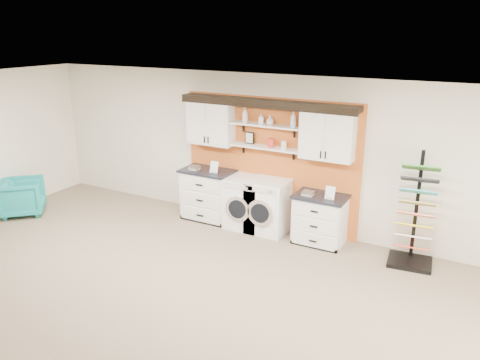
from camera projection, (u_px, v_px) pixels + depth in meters
The scene contains 22 objects.
floor at pixel (127, 338), 5.63m from camera, with size 10.00×10.00×0.00m, color #8E745F.
ceiling at pixel (107, 106), 4.76m from camera, with size 10.00×10.00×0.00m, color white.
wall_back at pixel (270, 152), 8.53m from camera, with size 10.00×10.00×0.00m, color beige.
accent_panel at pixel (269, 163), 8.57m from camera, with size 3.40×0.07×2.40m, color #BB5720.
upper_cabinet_left at pixel (211, 122), 8.72m from camera, with size 0.90×0.35×0.84m.
upper_cabinet_right at pixel (328, 135), 7.70m from camera, with size 0.90×0.35×0.84m.
shelf_lower at pixel (266, 147), 8.33m from camera, with size 1.32×0.28×0.03m, color white.
shelf_upper at pixel (266, 125), 8.20m from camera, with size 1.32×0.28×0.03m, color white.
crown_molding at pixel (267, 102), 8.09m from camera, with size 3.30×0.41×0.13m.
picture_frame at pixel (249, 138), 8.49m from camera, with size 0.18×0.02×0.22m.
canister_red at pixel (271, 143), 8.25m from camera, with size 0.11×0.11×0.16m, color red.
canister_cream at pixel (284, 145), 8.14m from camera, with size 0.10×0.10×0.14m, color silver.
base_cabinet_left at pixel (208, 194), 9.03m from camera, with size 1.01×0.66×0.99m.
base_cabinet_right at pixel (320, 219), 8.02m from camera, with size 0.89×0.66×0.87m.
washer at pixel (246, 202), 8.65m from camera, with size 0.69×0.71×0.96m.
dryer at pixel (268, 206), 8.44m from camera, with size 0.70×0.71×0.98m.
sample_rack at pixel (413, 231), 7.25m from camera, with size 0.71×0.61×1.81m.
armchair at pixel (23, 197), 9.29m from camera, with size 0.76×0.79×0.72m, color teal.
soap_bottle_a at pixel (245, 115), 8.34m from camera, with size 0.10×0.10×0.27m, color silver.
soap_bottle_b at pixel (261, 119), 8.21m from camera, with size 0.08×0.08×0.18m, color silver.
soap_bottle_c at pixel (270, 120), 8.14m from camera, with size 0.13×0.13×0.16m, color silver.
soap_bottle_d at pixel (293, 119), 7.92m from camera, with size 0.10×0.11×0.27m, color silver.
Camera 1 is at (3.47, -3.53, 3.56)m, focal length 35.00 mm.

